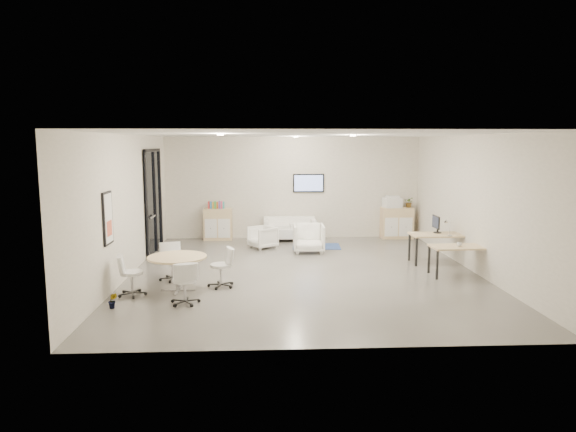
# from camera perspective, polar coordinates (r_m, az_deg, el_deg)

# --- Properties ---
(room_shell) EXTENTS (9.60, 10.60, 4.80)m
(room_shell) POSITION_cam_1_polar(r_m,az_deg,el_deg) (11.79, 1.77, 1.26)
(room_shell) COLOR #5C5954
(room_shell) RESTS_ON ground
(glass_door) EXTENTS (0.09, 1.90, 2.85)m
(glass_door) POSITION_cam_1_polar(r_m,az_deg,el_deg) (14.58, -14.73, 1.93)
(glass_door) COLOR black
(glass_door) RESTS_ON room_shell
(artwork) EXTENTS (0.05, 0.54, 1.04)m
(artwork) POSITION_cam_1_polar(r_m,az_deg,el_deg) (10.62, -19.39, -0.25)
(artwork) COLOR black
(artwork) RESTS_ON room_shell
(wall_tv) EXTENTS (0.98, 0.06, 0.58)m
(wall_tv) POSITION_cam_1_polar(r_m,az_deg,el_deg) (16.25, 2.30, 3.67)
(wall_tv) COLOR black
(wall_tv) RESTS_ON room_shell
(ceiling_spots) EXTENTS (3.14, 4.14, 0.03)m
(ceiling_spots) POSITION_cam_1_polar(r_m,az_deg,el_deg) (12.53, 0.58, 8.91)
(ceiling_spots) COLOR #FFEAC6
(ceiling_spots) RESTS_ON room_shell
(sideboard_left) EXTENTS (0.87, 0.45, 0.98)m
(sideboard_left) POSITION_cam_1_polar(r_m,az_deg,el_deg) (16.18, -7.79, -0.91)
(sideboard_left) COLOR #D5B180
(sideboard_left) RESTS_ON room_shell
(sideboard_right) EXTENTS (0.99, 0.48, 0.99)m
(sideboard_right) POSITION_cam_1_polar(r_m,az_deg,el_deg) (16.65, 11.99, -0.75)
(sideboard_right) COLOR #D5B180
(sideboard_right) RESTS_ON room_shell
(books) EXTENTS (0.50, 0.14, 0.22)m
(books) POSITION_cam_1_polar(r_m,az_deg,el_deg) (16.10, -7.98, 1.22)
(books) COLOR red
(books) RESTS_ON sideboard_left
(printer) EXTENTS (0.58, 0.51, 0.37)m
(printer) POSITION_cam_1_polar(r_m,az_deg,el_deg) (16.52, 11.51, 1.54)
(printer) COLOR white
(printer) RESTS_ON sideboard_right
(loveseat) EXTENTS (1.62, 0.82, 0.60)m
(loveseat) POSITION_cam_1_polar(r_m,az_deg,el_deg) (16.01, 0.18, -1.51)
(loveseat) COLOR white
(loveseat) RESTS_ON room_shell
(blue_rug) EXTENTS (1.42, 0.99, 0.01)m
(blue_rug) POSITION_cam_1_polar(r_m,az_deg,el_deg) (15.07, 3.17, -3.38)
(blue_rug) COLOR navy
(blue_rug) RESTS_ON room_shell
(armchair_left) EXTENTS (0.89, 0.90, 0.69)m
(armchair_left) POSITION_cam_1_polar(r_m,az_deg,el_deg) (14.81, -2.84, -2.24)
(armchair_left) COLOR white
(armchair_left) RESTS_ON room_shell
(armchair_right) EXTENTS (0.86, 0.81, 0.86)m
(armchair_right) POSITION_cam_1_polar(r_m,az_deg,el_deg) (14.23, 2.32, -2.32)
(armchair_right) COLOR white
(armchair_right) RESTS_ON room_shell
(desk_rear) EXTENTS (1.43, 0.72, 0.75)m
(desk_rear) POSITION_cam_1_polar(r_m,az_deg,el_deg) (13.43, 16.46, -2.24)
(desk_rear) COLOR #D5B180
(desk_rear) RESTS_ON room_shell
(desk_front) EXTENTS (1.36, 0.72, 0.69)m
(desk_front) POSITION_cam_1_polar(r_m,az_deg,el_deg) (12.29, 18.59, -3.50)
(desk_front) COLOR #D5B180
(desk_front) RESTS_ON room_shell
(monitor) EXTENTS (0.20, 0.50, 0.44)m
(monitor) POSITION_cam_1_polar(r_m,az_deg,el_deg) (13.51, 16.14, -0.83)
(monitor) COLOR black
(monitor) RESTS_ON desk_rear
(round_table) EXTENTS (1.20, 1.20, 0.73)m
(round_table) POSITION_cam_1_polar(r_m,az_deg,el_deg) (10.70, -12.20, -4.82)
(round_table) COLOR #D5B180
(round_table) RESTS_ON room_shell
(meeting_chairs) EXTENTS (2.44, 2.44, 0.82)m
(meeting_chairs) POSITION_cam_1_polar(r_m,az_deg,el_deg) (10.76, -12.17, -6.04)
(meeting_chairs) COLOR white
(meeting_chairs) RESTS_ON room_shell
(plant_cabinet) EXTENTS (0.40, 0.41, 0.25)m
(plant_cabinet) POSITION_cam_1_polar(r_m,az_deg,el_deg) (16.65, 13.31, 1.37)
(plant_cabinet) COLOR #3F7F3F
(plant_cabinet) RESTS_ON sideboard_right
(plant_floor) EXTENTS (0.19, 0.31, 0.13)m
(plant_floor) POSITION_cam_1_polar(r_m,az_deg,el_deg) (10.07, -18.88, -9.32)
(plant_floor) COLOR #3F7F3F
(plant_floor) RESTS_ON room_shell
(cup) EXTENTS (0.12, 0.09, 0.12)m
(cup) POSITION_cam_1_polar(r_m,az_deg,el_deg) (12.21, 18.50, -2.96)
(cup) COLOR white
(cup) RESTS_ON desk_front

